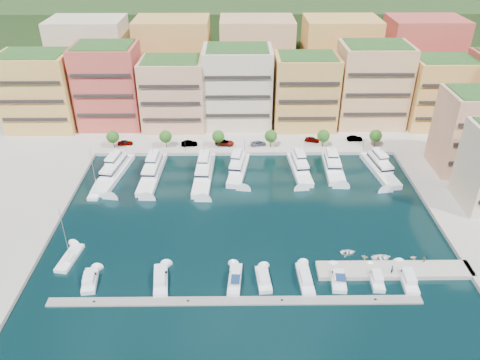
% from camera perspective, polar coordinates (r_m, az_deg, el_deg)
% --- Properties ---
extents(ground, '(400.00, 400.00, 0.00)m').
position_cam_1_polar(ground, '(115.85, 0.86, -3.95)').
color(ground, black).
rests_on(ground, ground).
extents(north_quay, '(220.00, 64.00, 2.00)m').
position_cam_1_polar(north_quay, '(170.45, 0.37, 8.04)').
color(north_quay, '#9E998E').
rests_on(north_quay, ground).
extents(hillside, '(240.00, 40.00, 58.00)m').
position_cam_1_polar(hillside, '(215.48, 0.17, 13.00)').
color(hillside, '#1C3616').
rests_on(hillside, ground).
extents(south_pontoon, '(72.00, 2.20, 0.35)m').
position_cam_1_polar(south_pontoon, '(92.79, -0.61, -14.60)').
color(south_pontoon, gray).
rests_on(south_pontoon, ground).
extents(finger_pier, '(32.00, 5.00, 2.00)m').
position_cam_1_polar(finger_pier, '(103.85, 18.25, -10.60)').
color(finger_pier, '#9E998E').
rests_on(finger_pier, ground).
extents(apartment_0, '(22.00, 16.50, 24.80)m').
position_cam_1_polar(apartment_0, '(166.84, -23.21, 9.93)').
color(apartment_0, '#DBA950').
rests_on(apartment_0, north_quay).
extents(apartment_1, '(20.00, 16.50, 26.80)m').
position_cam_1_polar(apartment_1, '(161.29, -15.68, 10.99)').
color(apartment_1, '#B94A3D').
rests_on(apartment_1, north_quay).
extents(apartment_2, '(20.00, 15.50, 22.80)m').
position_cam_1_polar(apartment_2, '(156.04, -8.15, 10.38)').
color(apartment_2, '#E8A481').
rests_on(apartment_2, north_quay).
extents(apartment_3, '(22.00, 16.50, 25.80)m').
position_cam_1_polar(apartment_3, '(156.09, -0.30, 11.29)').
color(apartment_3, beige).
rests_on(apartment_3, north_quay).
extents(apartment_4, '(20.00, 15.50, 23.80)m').
position_cam_1_polar(apartment_4, '(156.21, 7.95, 10.62)').
color(apartment_4, tan).
rests_on(apartment_4, north_quay).
extents(apartment_5, '(22.00, 16.50, 26.80)m').
position_cam_1_polar(apartment_5, '(162.21, 15.75, 11.09)').
color(apartment_5, tan).
rests_on(apartment_5, north_quay).
extents(apartment_6, '(20.00, 15.50, 22.80)m').
position_cam_1_polar(apartment_6, '(168.49, 23.13, 9.77)').
color(apartment_6, '#DBA950').
rests_on(apartment_6, north_quay).
extents(apartment_east_a, '(18.00, 14.50, 22.80)m').
position_cam_1_polar(apartment_east_a, '(142.56, 26.59, 5.30)').
color(apartment_east_a, '#E8A481').
rests_on(apartment_east_a, east_quay).
extents(backblock_0, '(26.00, 18.00, 30.00)m').
position_cam_1_polar(backblock_0, '(183.93, -17.59, 13.66)').
color(backblock_0, beige).
rests_on(backblock_0, north_quay).
extents(backblock_1, '(26.00, 18.00, 30.00)m').
position_cam_1_polar(backblock_1, '(177.74, -8.01, 14.20)').
color(backblock_1, tan).
rests_on(backblock_1, north_quay).
extents(backblock_2, '(26.00, 18.00, 30.00)m').
position_cam_1_polar(backblock_2, '(176.51, 2.00, 14.35)').
color(backblock_2, tan).
rests_on(backblock_2, north_quay).
extents(backblock_3, '(26.00, 18.00, 30.00)m').
position_cam_1_polar(backblock_3, '(180.33, 11.87, 14.10)').
color(backblock_3, '#DBA950').
rests_on(backblock_3, north_quay).
extents(backblock_4, '(26.00, 18.00, 30.00)m').
position_cam_1_polar(backblock_4, '(188.90, 21.05, 13.49)').
color(backblock_4, '#B94A3D').
rests_on(backblock_4, north_quay).
extents(tree_0, '(3.80, 3.80, 5.65)m').
position_cam_1_polar(tree_0, '(147.27, -15.26, 5.09)').
color(tree_0, '#473323').
rests_on(tree_0, north_quay).
extents(tree_1, '(3.80, 3.80, 5.65)m').
position_cam_1_polar(tree_1, '(144.06, -9.06, 5.24)').
color(tree_1, '#473323').
rests_on(tree_1, north_quay).
extents(tree_2, '(3.80, 3.80, 5.65)m').
position_cam_1_polar(tree_2, '(142.57, -2.67, 5.33)').
color(tree_2, '#473323').
rests_on(tree_2, north_quay).
extents(tree_3, '(3.80, 3.80, 5.65)m').
position_cam_1_polar(tree_3, '(142.88, 3.79, 5.35)').
color(tree_3, '#473323').
rests_on(tree_3, north_quay).
extents(tree_4, '(3.80, 3.80, 5.65)m').
position_cam_1_polar(tree_4, '(144.96, 10.13, 5.31)').
color(tree_4, '#473323').
rests_on(tree_4, north_quay).
extents(tree_5, '(3.80, 3.80, 5.65)m').
position_cam_1_polar(tree_5, '(148.74, 16.23, 5.21)').
color(tree_5, '#473323').
rests_on(tree_5, north_quay).
extents(lamppost_0, '(0.30, 0.30, 4.20)m').
position_cam_1_polar(lamppost_0, '(144.69, -13.87, 4.41)').
color(lamppost_0, black).
rests_on(lamppost_0, north_quay).
extents(lamppost_1, '(0.30, 0.30, 4.20)m').
position_cam_1_polar(lamppost_1, '(141.63, -6.74, 4.55)').
color(lamppost_1, black).
rests_on(lamppost_1, north_quay).
extents(lamppost_2, '(0.30, 0.30, 4.20)m').
position_cam_1_polar(lamppost_2, '(140.83, 0.58, 4.61)').
color(lamppost_2, black).
rests_on(lamppost_2, north_quay).
extents(lamppost_3, '(0.30, 0.30, 4.20)m').
position_cam_1_polar(lamppost_3, '(142.32, 7.87, 4.60)').
color(lamppost_3, black).
rests_on(lamppost_3, north_quay).
extents(lamppost_4, '(0.30, 0.30, 4.20)m').
position_cam_1_polar(lamppost_4, '(146.03, 14.89, 4.52)').
color(lamppost_4, black).
rests_on(lamppost_4, north_quay).
extents(yacht_0, '(7.80, 22.46, 7.30)m').
position_cam_1_polar(yacht_0, '(135.50, -15.04, 1.09)').
color(yacht_0, white).
rests_on(yacht_0, ground).
extents(yacht_1, '(5.67, 22.69, 7.30)m').
position_cam_1_polar(yacht_1, '(133.06, -10.61, 1.03)').
color(yacht_1, white).
rests_on(yacht_1, ground).
extents(yacht_2, '(5.48, 23.39, 7.30)m').
position_cam_1_polar(yacht_2, '(131.00, -4.40, 1.06)').
color(yacht_2, white).
rests_on(yacht_2, ground).
extents(yacht_3, '(6.86, 18.66, 7.30)m').
position_cam_1_polar(yacht_3, '(132.68, -0.19, 1.57)').
color(yacht_3, white).
rests_on(yacht_3, ground).
extents(yacht_4, '(5.72, 18.54, 7.30)m').
position_cam_1_polar(yacht_4, '(133.93, 7.25, 1.55)').
color(yacht_4, white).
rests_on(yacht_4, ground).
extents(yacht_5, '(5.46, 17.48, 7.30)m').
position_cam_1_polar(yacht_5, '(135.94, 11.28, 1.69)').
color(yacht_5, white).
rests_on(yacht_5, ground).
extents(yacht_6, '(7.08, 19.84, 7.30)m').
position_cam_1_polar(yacht_6, '(138.36, 16.63, 1.48)').
color(yacht_6, white).
rests_on(yacht_6, ground).
extents(cruiser_0, '(3.59, 7.37, 2.55)m').
position_cam_1_polar(cruiser_0, '(100.70, -17.82, -11.62)').
color(cruiser_0, white).
rests_on(cruiser_0, ground).
extents(cruiser_2, '(3.85, 9.42, 2.55)m').
position_cam_1_polar(cruiser_2, '(97.48, -9.66, -11.98)').
color(cruiser_2, white).
rests_on(cruiser_2, ground).
extents(cruiser_4, '(3.15, 9.14, 2.66)m').
position_cam_1_polar(cruiser_4, '(96.25, -0.63, -12.08)').
color(cruiser_4, white).
rests_on(cruiser_4, ground).
extents(cruiser_5, '(3.24, 7.51, 2.55)m').
position_cam_1_polar(cruiser_5, '(96.45, 2.88, -12.03)').
color(cruiser_5, white).
rests_on(cruiser_5, ground).
extents(cruiser_6, '(3.01, 9.26, 2.55)m').
position_cam_1_polar(cruiser_6, '(97.27, 7.95, -11.91)').
color(cruiser_6, white).
rests_on(cruiser_6, ground).
extents(cruiser_7, '(3.47, 7.58, 2.66)m').
position_cam_1_polar(cruiser_7, '(98.43, 11.88, -11.73)').
color(cruiser_7, white).
rests_on(cruiser_7, ground).
extents(cruiser_8, '(2.82, 7.33, 2.55)m').
position_cam_1_polar(cruiser_8, '(100.35, 16.26, -11.49)').
color(cruiser_8, white).
rests_on(cruiser_8, ground).
extents(cruiser_9, '(3.37, 9.19, 2.55)m').
position_cam_1_polar(cruiser_9, '(102.32, 19.76, -11.25)').
color(cruiser_9, white).
rests_on(cruiser_9, ground).
extents(sailboat_2, '(2.77, 8.99, 13.20)m').
position_cam_1_polar(sailboat_2, '(129.16, -17.08, -1.29)').
color(sailboat_2, white).
rests_on(sailboat_2, ground).
extents(sailboat_0, '(4.14, 9.35, 13.20)m').
position_cam_1_polar(sailboat_0, '(107.92, -20.05, -8.98)').
color(sailboat_0, white).
rests_on(sailboat_0, ground).
extents(tender_2, '(4.66, 3.63, 0.88)m').
position_cam_1_polar(tender_2, '(105.96, 16.86, -9.06)').
color(tender_2, white).
rests_on(tender_2, ground).
extents(tender_0, '(3.68, 2.83, 0.71)m').
position_cam_1_polar(tender_0, '(105.69, 13.04, -8.59)').
color(tender_0, white).
rests_on(tender_0, ground).
extents(tender_3, '(1.66, 1.48, 0.81)m').
position_cam_1_polar(tender_3, '(108.27, 20.35, -8.83)').
color(tender_3, beige).
rests_on(tender_3, ground).
extents(tender_1, '(1.86, 1.75, 0.78)m').
position_cam_1_polar(tender_1, '(105.35, 14.95, -9.02)').
color(tender_1, beige).
rests_on(tender_1, ground).
extents(car_0, '(4.65, 2.17, 1.54)m').
position_cam_1_polar(car_0, '(149.66, -13.82, 4.46)').
color(car_0, gray).
rests_on(car_0, north_quay).
extents(car_1, '(5.16, 2.21, 1.65)m').
position_cam_1_polar(car_1, '(145.52, -6.22, 4.45)').
color(car_1, gray).
rests_on(car_1, north_quay).
extents(car_2, '(6.33, 3.88, 1.64)m').
position_cam_1_polar(car_2, '(145.37, -1.90, 4.60)').
color(car_2, gray).
rests_on(car_2, north_quay).
extents(car_3, '(5.30, 3.24, 1.43)m').
position_cam_1_polar(car_3, '(145.13, 2.23, 4.50)').
color(car_3, gray).
rests_on(car_3, north_quay).
extents(car_4, '(4.99, 3.07, 1.59)m').
position_cam_1_polar(car_4, '(149.04, 8.78, 4.92)').
color(car_4, gray).
rests_on(car_4, north_quay).
extents(car_5, '(4.84, 1.73, 1.59)m').
position_cam_1_polar(car_5, '(152.27, 13.81, 4.94)').
color(car_5, gray).
rests_on(car_5, north_quay).
extents(person_0, '(0.54, 0.75, 1.94)m').
position_cam_1_polar(person_0, '(101.24, 18.04, -10.33)').
color(person_0, '#222D45').
rests_on(person_0, finger_pier).
extents(person_1, '(1.17, 1.14, 1.90)m').
position_cam_1_polar(person_1, '(106.30, 21.51, -8.86)').
color(person_1, brown).
rests_on(person_1, finger_pier).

